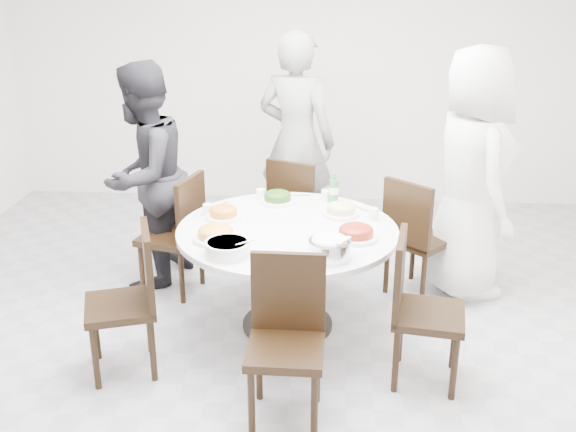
# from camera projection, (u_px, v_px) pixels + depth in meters

# --- Properties ---
(floor) EXTENTS (6.00, 6.00, 0.01)m
(floor) POSITION_uv_depth(u_px,v_px,m) (271.00, 344.00, 4.59)
(floor) COLOR #A2A1A6
(floor) RESTS_ON ground
(wall_back) EXTENTS (6.00, 0.01, 2.80)m
(wall_back) POSITION_uv_depth(u_px,v_px,m) (299.00, 68.00, 6.87)
(wall_back) COLOR white
(wall_back) RESTS_ON ground
(dining_table) EXTENTS (1.50, 1.50, 0.75)m
(dining_table) POSITION_uv_depth(u_px,v_px,m) (287.00, 278.00, 4.68)
(dining_table) COLOR white
(dining_table) RESTS_ON floor
(chair_ne) EXTENTS (0.59, 0.59, 0.95)m
(chair_ne) POSITION_uv_depth(u_px,v_px,m) (420.00, 236.00, 5.12)
(chair_ne) COLOR black
(chair_ne) RESTS_ON floor
(chair_n) EXTENTS (0.55, 0.55, 0.95)m
(chair_n) POSITION_uv_depth(u_px,v_px,m) (301.00, 211.00, 5.64)
(chair_n) COLOR black
(chair_n) RESTS_ON floor
(chair_nw) EXTENTS (0.51, 0.51, 0.95)m
(chair_nw) POSITION_uv_depth(u_px,v_px,m) (170.00, 234.00, 5.16)
(chair_nw) COLOR black
(chair_nw) RESTS_ON floor
(chair_sw) EXTENTS (0.53, 0.53, 0.95)m
(chair_sw) POSITION_uv_depth(u_px,v_px,m) (120.00, 303.00, 4.14)
(chair_sw) COLOR black
(chair_sw) RESTS_ON floor
(chair_s) EXTENTS (0.42, 0.42, 0.95)m
(chair_s) POSITION_uv_depth(u_px,v_px,m) (285.00, 346.00, 3.68)
(chair_s) COLOR black
(chair_s) RESTS_ON floor
(chair_se) EXTENTS (0.48, 0.48, 0.95)m
(chair_se) POSITION_uv_depth(u_px,v_px,m) (429.00, 312.00, 4.04)
(chair_se) COLOR black
(chair_se) RESTS_ON floor
(diner_right) EXTENTS (0.81, 1.05, 1.90)m
(diner_right) POSITION_uv_depth(u_px,v_px,m) (471.00, 175.00, 5.01)
(diner_right) COLOR silver
(diner_right) RESTS_ON floor
(diner_middle) EXTENTS (0.81, 0.67, 1.92)m
(diner_middle) POSITION_uv_depth(u_px,v_px,m) (296.00, 142.00, 5.86)
(diner_middle) COLOR black
(diner_middle) RESTS_ON floor
(diner_left) EXTENTS (0.89, 1.01, 1.76)m
(diner_left) POSITION_uv_depth(u_px,v_px,m) (144.00, 177.00, 5.19)
(diner_left) COLOR black
(diner_left) RESTS_ON floor
(dish_greens) EXTENTS (0.26, 0.26, 0.07)m
(dish_greens) POSITION_uv_depth(u_px,v_px,m) (278.00, 199.00, 5.01)
(dish_greens) COLOR white
(dish_greens) RESTS_ON dining_table
(dish_pale) EXTENTS (0.26, 0.26, 0.07)m
(dish_pale) POSITION_uv_depth(u_px,v_px,m) (341.00, 211.00, 4.76)
(dish_pale) COLOR white
(dish_pale) RESTS_ON dining_table
(dish_orange) EXTENTS (0.25, 0.25, 0.07)m
(dish_orange) POSITION_uv_depth(u_px,v_px,m) (223.00, 214.00, 4.71)
(dish_orange) COLOR white
(dish_orange) RESTS_ON dining_table
(dish_redbrown) EXTENTS (0.29, 0.29, 0.07)m
(dish_redbrown) POSITION_uv_depth(u_px,v_px,m) (356.00, 234.00, 4.37)
(dish_redbrown) COLOR white
(dish_redbrown) RESTS_ON dining_table
(dish_tofu) EXTENTS (0.30, 0.30, 0.08)m
(dish_tofu) POSITION_uv_depth(u_px,v_px,m) (216.00, 234.00, 4.35)
(dish_tofu) COLOR white
(dish_tofu) RESTS_ON dining_table
(rice_bowl) EXTENTS (0.26, 0.26, 0.11)m
(rice_bowl) POSITION_uv_depth(u_px,v_px,m) (330.00, 249.00, 4.09)
(rice_bowl) COLOR silver
(rice_bowl) RESTS_ON dining_table
(soup_bowl) EXTENTS (0.28, 0.28, 0.09)m
(soup_bowl) POSITION_uv_depth(u_px,v_px,m) (228.00, 248.00, 4.13)
(soup_bowl) COLOR white
(soup_bowl) RESTS_ON dining_table
(beverage_bottle) EXTENTS (0.07, 0.07, 0.24)m
(beverage_bottle) POSITION_uv_depth(u_px,v_px,m) (334.00, 188.00, 4.97)
(beverage_bottle) COLOR #2F7632
(beverage_bottle) RESTS_ON dining_table
(tea_cups) EXTENTS (0.07, 0.07, 0.08)m
(tea_cups) POSITION_uv_depth(u_px,v_px,m) (297.00, 193.00, 5.11)
(tea_cups) COLOR white
(tea_cups) RESTS_ON dining_table
(chopsticks) EXTENTS (0.24, 0.04, 0.01)m
(chopsticks) POSITION_uv_depth(u_px,v_px,m) (295.00, 196.00, 5.15)
(chopsticks) COLOR tan
(chopsticks) RESTS_ON dining_table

